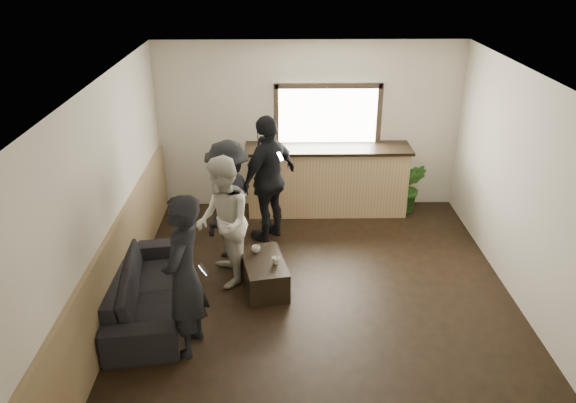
{
  "coord_description": "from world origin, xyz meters",
  "views": [
    {
      "loc": [
        -0.5,
        -5.94,
        4.15
      ],
      "look_at": [
        -0.39,
        0.4,
        1.23
      ],
      "focal_mm": 35.0,
      "sensor_mm": 36.0,
      "label": 1
    }
  ],
  "objects_px": {
    "bar_counter": "(327,176)",
    "potted_plant": "(410,187)",
    "person_a": "(184,277)",
    "coffee_table": "(264,274)",
    "cup_a": "(256,249)",
    "person_c": "(229,199)",
    "cup_b": "(276,261)",
    "sofa": "(145,289)",
    "person_d": "(269,179)",
    "person_b": "(223,223)"
  },
  "relations": [
    {
      "from": "potted_plant",
      "to": "person_d",
      "type": "height_order",
      "value": "person_d"
    },
    {
      "from": "cup_b",
      "to": "person_c",
      "type": "relative_size",
      "value": 0.06
    },
    {
      "from": "cup_a",
      "to": "person_a",
      "type": "distance_m",
      "value": 1.67
    },
    {
      "from": "bar_counter",
      "to": "person_b",
      "type": "distance_m",
      "value": 2.67
    },
    {
      "from": "sofa",
      "to": "cup_a",
      "type": "relative_size",
      "value": 18.66
    },
    {
      "from": "sofa",
      "to": "person_b",
      "type": "relative_size",
      "value": 1.2
    },
    {
      "from": "person_b",
      "to": "person_d",
      "type": "distance_m",
      "value": 1.37
    },
    {
      "from": "sofa",
      "to": "coffee_table",
      "type": "distance_m",
      "value": 1.53
    },
    {
      "from": "sofa",
      "to": "cup_b",
      "type": "xyz_separation_m",
      "value": [
        1.6,
        0.41,
        0.15
      ]
    },
    {
      "from": "sofa",
      "to": "person_d",
      "type": "relative_size",
      "value": 1.09
    },
    {
      "from": "cup_a",
      "to": "coffee_table",
      "type": "bearing_deg",
      "value": -63.08
    },
    {
      "from": "person_b",
      "to": "coffee_table",
      "type": "bearing_deg",
      "value": 59.93
    },
    {
      "from": "person_a",
      "to": "person_c",
      "type": "xyz_separation_m",
      "value": [
        0.3,
        2.15,
        -0.08
      ]
    },
    {
      "from": "person_a",
      "to": "bar_counter",
      "type": "bearing_deg",
      "value": 162.82
    },
    {
      "from": "coffee_table",
      "to": "cup_a",
      "type": "distance_m",
      "value": 0.35
    },
    {
      "from": "cup_b",
      "to": "person_d",
      "type": "relative_size",
      "value": 0.05
    },
    {
      "from": "sofa",
      "to": "person_d",
      "type": "xyz_separation_m",
      "value": [
        1.5,
        1.9,
        0.66
      ]
    },
    {
      "from": "person_c",
      "to": "bar_counter",
      "type": "bearing_deg",
      "value": 151.04
    },
    {
      "from": "cup_b",
      "to": "potted_plant",
      "type": "relative_size",
      "value": 0.11
    },
    {
      "from": "person_d",
      "to": "cup_b",
      "type": "bearing_deg",
      "value": 42.54
    },
    {
      "from": "sofa",
      "to": "person_d",
      "type": "height_order",
      "value": "person_d"
    },
    {
      "from": "cup_a",
      "to": "person_b",
      "type": "bearing_deg",
      "value": -172.93
    },
    {
      "from": "coffee_table",
      "to": "person_c",
      "type": "bearing_deg",
      "value": 118.93
    },
    {
      "from": "bar_counter",
      "to": "coffee_table",
      "type": "relative_size",
      "value": 2.93
    },
    {
      "from": "cup_b",
      "to": "person_c",
      "type": "distance_m",
      "value": 1.28
    },
    {
      "from": "cup_b",
      "to": "person_b",
      "type": "bearing_deg",
      "value": 159.73
    },
    {
      "from": "cup_a",
      "to": "person_b",
      "type": "distance_m",
      "value": 0.6
    },
    {
      "from": "coffee_table",
      "to": "potted_plant",
      "type": "distance_m",
      "value": 3.32
    },
    {
      "from": "sofa",
      "to": "coffee_table",
      "type": "xyz_separation_m",
      "value": [
        1.44,
        0.5,
        -0.1
      ]
    },
    {
      "from": "person_a",
      "to": "person_c",
      "type": "height_order",
      "value": "person_a"
    },
    {
      "from": "coffee_table",
      "to": "cup_b",
      "type": "distance_m",
      "value": 0.31
    },
    {
      "from": "sofa",
      "to": "cup_b",
      "type": "distance_m",
      "value": 1.66
    },
    {
      "from": "sofa",
      "to": "person_c",
      "type": "relative_size",
      "value": 1.23
    },
    {
      "from": "bar_counter",
      "to": "person_c",
      "type": "distance_m",
      "value": 2.08
    },
    {
      "from": "sofa",
      "to": "bar_counter",
      "type": "bearing_deg",
      "value": -48.93
    },
    {
      "from": "potted_plant",
      "to": "person_a",
      "type": "distance_m",
      "value": 4.78
    },
    {
      "from": "cup_b",
      "to": "person_d",
      "type": "distance_m",
      "value": 1.58
    },
    {
      "from": "person_d",
      "to": "cup_a",
      "type": "bearing_deg",
      "value": 30.94
    },
    {
      "from": "cup_a",
      "to": "person_b",
      "type": "relative_size",
      "value": 0.06
    },
    {
      "from": "cup_b",
      "to": "person_a",
      "type": "distance_m",
      "value": 1.57
    },
    {
      "from": "cup_a",
      "to": "person_c",
      "type": "relative_size",
      "value": 0.07
    },
    {
      "from": "cup_a",
      "to": "person_c",
      "type": "xyz_separation_m",
      "value": [
        -0.4,
        0.71,
        0.41
      ]
    },
    {
      "from": "bar_counter",
      "to": "potted_plant",
      "type": "distance_m",
      "value": 1.41
    },
    {
      "from": "sofa",
      "to": "cup_b",
      "type": "height_order",
      "value": "sofa"
    },
    {
      "from": "person_d",
      "to": "coffee_table",
      "type": "bearing_deg",
      "value": 36.51
    },
    {
      "from": "sofa",
      "to": "cup_b",
      "type": "relative_size",
      "value": 21.87
    },
    {
      "from": "person_a",
      "to": "cup_b",
      "type": "bearing_deg",
      "value": 149.56
    },
    {
      "from": "sofa",
      "to": "person_a",
      "type": "xyz_separation_m",
      "value": [
        0.63,
        -0.72,
        0.63
      ]
    },
    {
      "from": "potted_plant",
      "to": "person_a",
      "type": "relative_size",
      "value": 0.47
    },
    {
      "from": "cup_a",
      "to": "person_c",
      "type": "bearing_deg",
      "value": 119.51
    }
  ]
}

